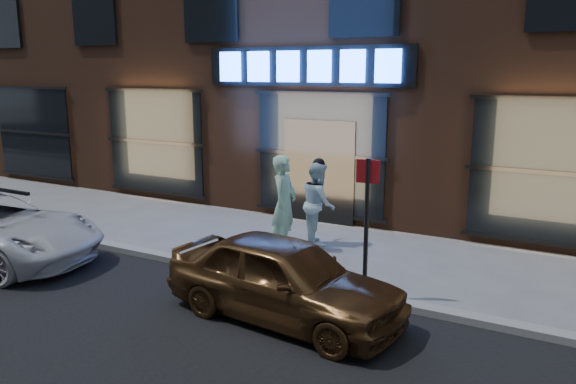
{
  "coord_description": "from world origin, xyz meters",
  "views": [
    {
      "loc": [
        5.55,
        -7.72,
        3.49
      ],
      "look_at": [
        0.45,
        1.6,
        1.2
      ],
      "focal_mm": 35.0,
      "sensor_mm": 36.0,
      "label": 1
    }
  ],
  "objects_px": {
    "man_bowtie": "(284,203)",
    "gold_sedan": "(284,278)",
    "man_cap": "(318,203)",
    "sign_post": "(367,216)"
  },
  "relations": [
    {
      "from": "sign_post",
      "to": "man_cap",
      "type": "bearing_deg",
      "value": 121.68
    },
    {
      "from": "gold_sedan",
      "to": "man_bowtie",
      "type": "bearing_deg",
      "value": 34.68
    },
    {
      "from": "man_cap",
      "to": "sign_post",
      "type": "relative_size",
      "value": 0.77
    },
    {
      "from": "man_bowtie",
      "to": "man_cap",
      "type": "relative_size",
      "value": 1.11
    },
    {
      "from": "man_cap",
      "to": "sign_post",
      "type": "bearing_deg",
      "value": -172.69
    },
    {
      "from": "man_bowtie",
      "to": "gold_sedan",
      "type": "xyz_separation_m",
      "value": [
        1.54,
        -2.78,
        -0.34
      ]
    },
    {
      "from": "gold_sedan",
      "to": "sign_post",
      "type": "bearing_deg",
      "value": -25.42
    },
    {
      "from": "gold_sedan",
      "to": "sign_post",
      "type": "xyz_separation_m",
      "value": [
        0.75,
        1.24,
        0.73
      ]
    },
    {
      "from": "man_cap",
      "to": "gold_sedan",
      "type": "relative_size",
      "value": 0.48
    },
    {
      "from": "man_bowtie",
      "to": "gold_sedan",
      "type": "relative_size",
      "value": 0.53
    }
  ]
}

